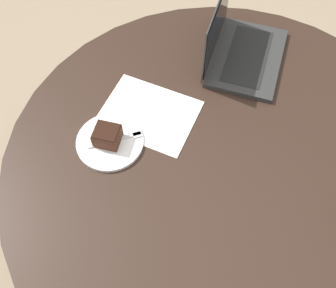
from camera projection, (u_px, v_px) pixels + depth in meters
name	position (u px, v px, depth m)	size (l,w,h in m)	color
ground_plane	(207.00, 234.00, 1.82)	(12.00, 12.00, 0.00)	gray
dining_table	(223.00, 175.00, 1.29)	(1.38, 1.38, 0.73)	black
paper_document	(149.00, 114.00, 1.29)	(0.31, 0.24, 0.00)	white
plate	(110.00, 142.00, 1.23)	(0.21, 0.21, 0.01)	white
cake_slice	(107.00, 136.00, 1.20)	(0.09, 0.08, 0.06)	#472619
fork	(121.00, 138.00, 1.22)	(0.14, 0.13, 0.00)	silver
laptop	(239.00, 49.00, 1.38)	(0.27, 0.36, 0.24)	#2D2D2D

